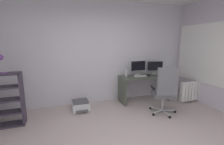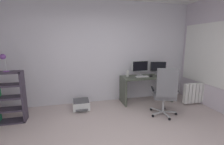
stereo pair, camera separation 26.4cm
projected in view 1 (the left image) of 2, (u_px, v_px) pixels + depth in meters
wall_back at (96, 53)px, 4.27m from camera, size 5.38×0.10×2.74m
window_pane at (201, 53)px, 4.23m from camera, size 0.01×1.49×1.46m
window_frame at (201, 53)px, 4.23m from camera, size 0.02×1.57×1.54m
desk at (144, 82)px, 4.47m from camera, size 1.41×0.57×0.73m
monitor_main at (138, 66)px, 4.48m from camera, size 0.49×0.18×0.41m
monitor_secondary at (155, 67)px, 4.66m from camera, size 0.44×0.18×0.37m
keyboard at (140, 76)px, 4.34m from camera, size 0.35×0.16×0.02m
computer_mouse at (149, 75)px, 4.40m from camera, size 0.06×0.10×0.03m
desktop_speaker at (126, 73)px, 4.35m from camera, size 0.07×0.07×0.17m
office_chair at (165, 90)px, 3.56m from camera, size 0.63×0.64×1.12m
desk_lamp at (1, 60)px, 2.94m from camera, size 0.14×0.11×0.35m
printer at (81, 105)px, 3.94m from camera, size 0.41×0.49×0.22m
radiator at (195, 91)px, 4.40m from camera, size 0.92×0.10×0.53m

